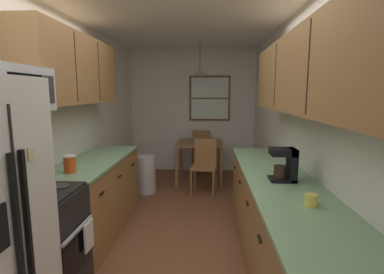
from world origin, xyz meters
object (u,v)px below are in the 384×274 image
(microwave_over_range, at_px, (7,89))
(mug_by_coffeemaker, at_px, (311,200))
(coffee_maker, at_px, (286,164))
(storage_canister, at_px, (70,164))
(dining_chair_near, at_px, (204,163))
(dining_chair_far, at_px, (201,149))
(table_serving_bowl, at_px, (198,141))
(dining_table, at_px, (200,148))
(trash_bin, at_px, (146,174))
(stove_range, at_px, (37,248))

(microwave_over_range, distance_m, mug_by_coffeemaker, 2.28)
(coffee_maker, bearing_deg, storage_canister, 175.83)
(dining_chair_near, bearing_deg, dining_chair_far, 93.67)
(microwave_over_range, xyz_separation_m, table_serving_bowl, (1.26, 3.33, -0.91))
(dining_table, bearing_deg, coffee_maker, -73.51)
(dining_chair_far, relative_size, storage_canister, 5.25)
(trash_bin, distance_m, mug_by_coffeemaker, 3.30)
(coffee_maker, relative_size, table_serving_bowl, 1.53)
(storage_canister, relative_size, mug_by_coffeemaker, 1.43)
(mug_by_coffeemaker, bearing_deg, coffee_maker, 92.51)
(mug_by_coffeemaker, bearing_deg, stove_range, 177.22)
(microwave_over_range, relative_size, trash_bin, 1.02)
(dining_table, distance_m, mug_by_coffeemaker, 3.56)
(trash_bin, relative_size, storage_canister, 3.63)
(dining_chair_far, relative_size, coffee_maker, 3.12)
(stove_range, relative_size, dining_chair_near, 1.22)
(storage_canister, distance_m, coffee_maker, 2.03)
(coffee_maker, bearing_deg, microwave_over_range, -167.24)
(dining_table, height_order, coffee_maker, coffee_maker)
(table_serving_bowl, bearing_deg, dining_chair_far, 85.85)
(dining_table, xyz_separation_m, coffee_maker, (0.85, -2.86, 0.42))
(dining_chair_far, relative_size, table_serving_bowl, 4.76)
(dining_table, relative_size, trash_bin, 1.40)
(dining_chair_near, bearing_deg, microwave_over_range, -117.24)
(trash_bin, bearing_deg, table_serving_bowl, 39.79)
(dining_chair_near, relative_size, mug_by_coffeemaker, 7.50)
(trash_bin, relative_size, table_serving_bowl, 3.29)
(coffee_maker, distance_m, mug_by_coffeemaker, 0.59)
(stove_range, bearing_deg, trash_bin, 83.60)
(mug_by_coffeemaker, bearing_deg, dining_table, 104.22)
(dining_chair_far, bearing_deg, coffee_maker, -76.72)
(dining_chair_far, bearing_deg, storage_canister, -109.62)
(mug_by_coffeemaker, relative_size, table_serving_bowl, 0.63)
(dining_chair_near, distance_m, storage_canister, 2.47)
(microwave_over_range, xyz_separation_m, dining_table, (1.28, 3.34, -1.06))
(microwave_over_range, height_order, dining_chair_far, microwave_over_range)
(stove_range, xyz_separation_m, microwave_over_range, (-0.11, 0.00, 1.22))
(microwave_over_range, distance_m, table_serving_bowl, 3.67)
(dining_chair_near, relative_size, dining_chair_far, 1.00)
(storage_canister, xyz_separation_m, coffee_maker, (2.02, -0.15, 0.07))
(storage_canister, bearing_deg, coffee_maker, -4.17)
(stove_range, xyz_separation_m, storage_canister, (-0.01, 0.63, 0.51))
(storage_canister, distance_m, mug_by_coffeemaker, 2.17)
(mug_by_coffeemaker, bearing_deg, table_serving_bowl, 104.69)
(microwave_over_range, bearing_deg, coffee_maker, 12.76)
(table_serving_bowl, bearing_deg, storage_canister, -113.03)
(storage_canister, bearing_deg, dining_chair_far, 70.38)
(dining_table, height_order, storage_canister, storage_canister)
(stove_range, relative_size, mug_by_coffeemaker, 9.17)
(mug_by_coffeemaker, bearing_deg, dining_chair_far, 101.79)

